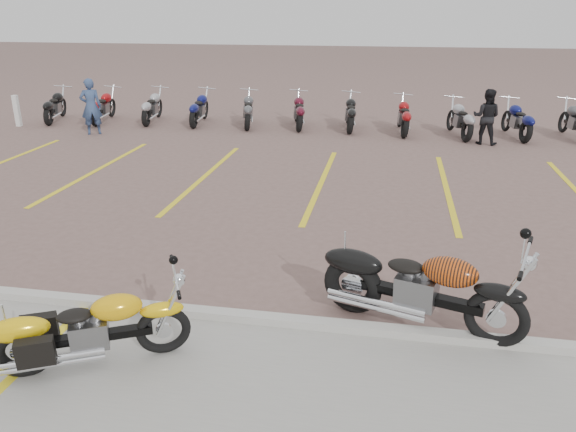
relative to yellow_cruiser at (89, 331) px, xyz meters
name	(u,v)px	position (x,y,z in m)	size (l,w,h in m)	color
ground	(289,256)	(1.59, 3.17, -0.42)	(100.00, 100.00, 0.00)	#745953
curb	(259,319)	(1.59, 1.17, -0.36)	(60.00, 0.18, 0.12)	#ADAAA3
parking_stripes	(321,182)	(1.59, 7.17, -0.42)	(38.00, 5.50, 0.01)	yellow
yellow_cruiser	(89,331)	(0.00, 0.00, 0.00)	(1.90, 1.04, 0.85)	black
flame_cruiser	(416,290)	(3.45, 1.43, 0.08)	(2.40, 0.88, 1.02)	black
person_a	(91,107)	(-5.90, 10.91, 0.42)	(0.61, 0.40, 1.68)	navy
person_b	(486,117)	(5.64, 11.72, 0.35)	(0.75, 0.58, 1.54)	black
bollard	(17,111)	(-8.91, 11.58, 0.08)	(0.15, 0.15, 1.00)	silver
bg_bike_row	(296,112)	(0.05, 12.79, 0.13)	(17.45, 2.08, 1.10)	black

